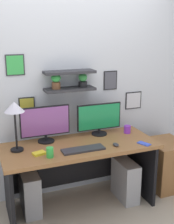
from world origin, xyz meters
TOP-DOWN VIEW (x-y plane):
  - ground_plane at (0.00, 0.00)m, footprint 8.00×8.00m
  - back_wall_assembly at (-0.00, 0.44)m, footprint 4.40×0.24m
  - desk at (0.00, 0.06)m, footprint 1.65×0.68m
  - monitor_left at (-0.32, 0.22)m, footprint 0.54×0.18m
  - monitor_right at (0.32, 0.22)m, footprint 0.53×0.18m
  - keyboard at (-0.02, -0.16)m, footprint 0.44×0.14m
  - computer_mouse at (0.33, -0.18)m, footprint 0.06×0.09m
  - desk_lamp at (-0.65, 0.08)m, footprint 0.20×0.20m
  - cell_phone at (0.64, -0.24)m, footprint 0.12×0.16m
  - coffee_mug at (0.64, 0.13)m, footprint 0.08×0.08m
  - pen_cup at (-0.38, -0.20)m, footprint 0.07×0.07m
  - scissors_tray at (-0.46, -0.10)m, footprint 0.14×0.11m
  - drawer_cabinet at (1.16, 0.05)m, footprint 0.44×0.50m
  - computer_tower_left at (-0.54, 0.12)m, footprint 0.18×0.40m
  - computer_tower_right at (0.55, -0.03)m, footprint 0.18×0.40m

SIDE VIEW (x-z plane):
  - ground_plane at x=0.00m, z-range 0.00..0.00m
  - computer_tower_left at x=-0.54m, z-range 0.00..0.46m
  - computer_tower_right at x=0.55m, z-range 0.00..0.47m
  - drawer_cabinet at x=1.16m, z-range 0.00..0.59m
  - desk at x=0.00m, z-range 0.17..0.92m
  - cell_phone at x=0.64m, z-range 0.75..0.76m
  - keyboard at x=-0.02m, z-range 0.75..0.77m
  - scissors_tray at x=-0.46m, z-range 0.75..0.77m
  - computer_mouse at x=0.33m, z-range 0.75..0.78m
  - coffee_mug at x=0.64m, z-range 0.75..0.84m
  - pen_cup at x=-0.38m, z-range 0.75..0.85m
  - monitor_right at x=0.32m, z-range 0.76..1.12m
  - monitor_left at x=-0.32m, z-range 0.76..1.16m
  - desk_lamp at x=-0.65m, z-range 0.91..1.42m
  - back_wall_assembly at x=0.00m, z-range 0.00..2.70m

